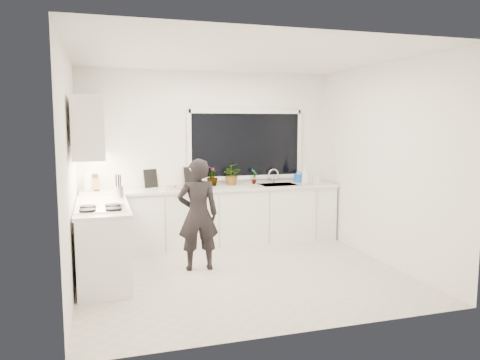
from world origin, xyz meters
name	(u,v)px	position (x,y,z in m)	size (l,w,h in m)	color
floor	(242,275)	(0.00, 0.00, -0.01)	(4.00, 3.50, 0.02)	beige
wall_back	(209,158)	(0.00, 1.76, 1.35)	(4.00, 0.02, 2.70)	white
wall_left	(69,173)	(-2.01, 0.00, 1.35)	(0.02, 3.50, 2.70)	white
wall_right	(383,164)	(2.01, 0.00, 1.35)	(0.02, 3.50, 2.70)	white
ceiling	(242,55)	(0.00, 0.00, 2.71)	(4.00, 3.50, 0.02)	white
window	(246,145)	(0.60, 1.73, 1.55)	(1.80, 0.02, 1.00)	black
base_cabinets_back	(214,218)	(0.00, 1.45, 0.44)	(3.92, 0.58, 0.88)	white
base_cabinets_left	(104,243)	(-1.67, 0.35, 0.44)	(0.58, 1.60, 0.88)	white
countertop_back	(214,188)	(0.00, 1.44, 0.90)	(3.94, 0.62, 0.04)	silver
countertop_left	(102,206)	(-1.67, 0.35, 0.90)	(0.62, 1.60, 0.04)	silver
upper_cabinets	(89,127)	(-1.79, 0.70, 1.85)	(0.34, 2.10, 0.70)	white
sink	(278,187)	(1.05, 1.45, 0.87)	(0.58, 0.42, 0.14)	silver
faucet	(273,176)	(1.05, 1.65, 1.03)	(0.03, 0.03, 0.22)	silver
stovetop	(101,208)	(-1.69, 0.00, 0.94)	(0.56, 0.48, 0.03)	black
person	(198,215)	(-0.49, 0.35, 0.73)	(0.53, 0.35, 1.45)	black
pizza_tray	(180,188)	(-0.54, 1.42, 0.94)	(0.43, 0.32, 0.03)	silver
pizza	(180,187)	(-0.54, 1.42, 0.95)	(0.40, 0.28, 0.01)	#B23717
watering_can	(298,178)	(1.48, 1.61, 0.98)	(0.14, 0.14, 0.13)	blue
paper_towel_roll	(88,182)	(-1.85, 1.55, 1.05)	(0.11, 0.11, 0.26)	white
knife_block	(95,183)	(-1.76, 1.59, 1.03)	(0.13, 0.10, 0.22)	#A0694A
utensil_crock	(118,192)	(-1.46, 0.80, 1.00)	(0.13, 0.13, 0.16)	silver
picture_frame_large	(151,178)	(-0.94, 1.69, 1.06)	(0.22, 0.02, 0.28)	black
picture_frame_small	(192,176)	(-0.31, 1.69, 1.07)	(0.25, 0.02, 0.30)	black
herb_plants	(228,175)	(0.27, 1.61, 1.08)	(0.87, 0.38, 0.33)	#26662D
soap_bottles	(308,175)	(1.51, 1.30, 1.07)	(0.35, 0.17, 0.33)	#D8BF66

